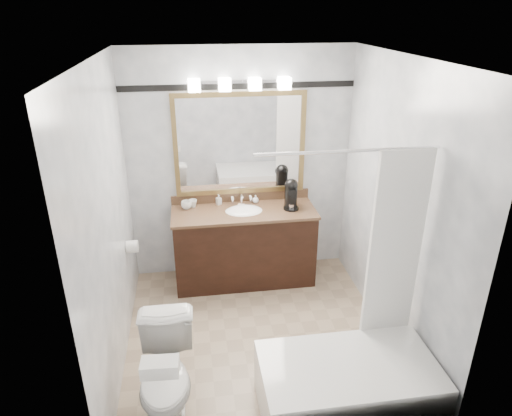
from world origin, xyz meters
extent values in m
cube|color=#9D866A|center=(0.00, 0.00, -0.01)|extent=(2.40, 2.60, 0.01)
cube|color=white|center=(0.00, 0.00, 2.50)|extent=(2.40, 2.60, 0.01)
cube|color=white|center=(0.00, 1.30, 1.25)|extent=(2.40, 0.01, 2.50)
cube|color=white|center=(0.00, -1.30, 1.25)|extent=(2.40, 0.01, 2.50)
cube|color=white|center=(-1.20, 0.00, 1.25)|extent=(0.01, 2.60, 2.50)
cube|color=white|center=(1.20, 0.00, 1.25)|extent=(0.01, 2.60, 2.50)
cube|color=black|center=(0.00, 1.01, 0.41)|extent=(1.50, 0.55, 0.82)
cube|color=brown|center=(0.00, 1.01, 0.83)|extent=(1.53, 0.58, 0.03)
cube|color=brown|center=(0.00, 1.29, 0.90)|extent=(1.53, 0.03, 0.10)
ellipsoid|color=white|center=(0.00, 1.01, 0.82)|extent=(0.44, 0.34, 0.14)
cube|color=olive|center=(0.00, 1.28, 2.02)|extent=(1.40, 0.04, 0.05)
cube|color=olive|center=(0.00, 1.28, 0.97)|extent=(1.40, 0.04, 0.05)
cube|color=olive|center=(-0.68, 1.28, 1.50)|extent=(0.05, 0.04, 1.00)
cube|color=olive|center=(0.68, 1.28, 1.50)|extent=(0.05, 0.04, 1.00)
cube|color=white|center=(0.00, 1.29, 1.50)|extent=(1.30, 0.01, 1.00)
cube|color=silver|center=(0.00, 1.27, 2.15)|extent=(0.90, 0.05, 0.03)
cube|color=white|center=(-0.45, 1.22, 2.13)|extent=(0.12, 0.12, 0.12)
cube|color=white|center=(-0.15, 1.22, 2.13)|extent=(0.12, 0.12, 0.12)
cube|color=white|center=(0.15, 1.22, 2.13)|extent=(0.12, 0.12, 0.12)
cube|color=white|center=(0.45, 1.22, 2.13)|extent=(0.12, 0.12, 0.12)
cube|color=black|center=(0.00, 1.29, 2.10)|extent=(2.40, 0.01, 0.06)
cube|color=white|center=(0.53, -0.92, 0.23)|extent=(1.30, 0.72, 0.45)
cylinder|color=silver|center=(0.53, -0.54, 1.95)|extent=(1.30, 0.02, 0.02)
cube|color=white|center=(0.95, -0.55, 1.18)|extent=(0.40, 0.04, 1.55)
cylinder|color=white|center=(-1.14, 0.66, 0.70)|extent=(0.11, 0.12, 0.12)
imported|color=white|center=(-0.79, -0.76, 0.37)|extent=(0.42, 0.73, 0.74)
cube|color=white|center=(-0.79, -1.12, 0.79)|extent=(0.24, 0.14, 0.10)
cylinder|color=black|center=(0.51, 0.98, 0.86)|extent=(0.17, 0.17, 0.02)
cylinder|color=black|center=(0.51, 1.04, 0.98)|extent=(0.14, 0.14, 0.24)
sphere|color=black|center=(0.51, 1.04, 1.10)|extent=(0.14, 0.14, 0.14)
cube|color=black|center=(0.50, 0.97, 1.06)|extent=(0.10, 0.10, 0.05)
cylinder|color=silver|center=(0.50, 0.97, 0.89)|extent=(0.06, 0.06, 0.06)
imported|color=white|center=(-0.60, 1.16, 0.89)|extent=(0.12, 0.12, 0.09)
imported|color=white|center=(-0.53, 1.19, 0.89)|extent=(0.10, 0.10, 0.08)
imported|color=white|center=(-0.25, 1.23, 0.91)|extent=(0.07, 0.07, 0.11)
imported|color=white|center=(0.15, 1.21, 0.89)|extent=(0.08, 0.08, 0.09)
cube|color=beige|center=(-0.01, 1.13, 0.86)|extent=(0.08, 0.07, 0.02)
camera|label=1|loc=(-0.53, -3.36, 2.85)|focal=32.00mm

